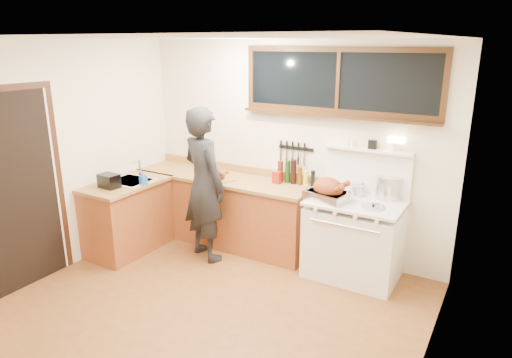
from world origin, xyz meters
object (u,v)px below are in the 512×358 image
Objects in this scene: cutting_board at (219,176)px; roast_turkey at (328,191)px; vintage_stove at (354,237)px; man at (204,185)px.

roast_turkey is at bearing -1.06° from cutting_board.
vintage_stove is 0.62m from roast_turkey.
roast_turkey is at bearing -154.93° from vintage_stove.
vintage_stove is at bearing 25.07° from roast_turkey.
vintage_stove is 1.85m from man.
roast_turkey is (1.47, -0.03, 0.05)m from cutting_board.
man is at bearing -86.18° from cutting_board.
cutting_board is at bearing -176.56° from vintage_stove.
roast_turkey is at bearing 12.43° from man.
roast_turkey reaches higher than cutting_board.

